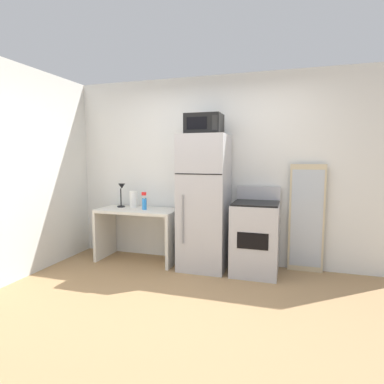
# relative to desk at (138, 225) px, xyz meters

# --- Properties ---
(ground_plane) EXTENTS (12.00, 12.00, 0.00)m
(ground_plane) POSITION_rel_desk_xyz_m (1.11, -1.35, -0.52)
(ground_plane) COLOR #9E7A51
(wall_back_white) EXTENTS (5.00, 0.10, 2.60)m
(wall_back_white) POSITION_rel_desk_xyz_m (1.11, 0.35, 0.78)
(wall_back_white) COLOR silver
(wall_back_white) RESTS_ON ground
(desk) EXTENTS (1.14, 0.56, 0.75)m
(desk) POSITION_rel_desk_xyz_m (0.00, 0.00, 0.00)
(desk) COLOR silver
(desk) RESTS_ON ground
(desk_lamp) EXTENTS (0.14, 0.12, 0.35)m
(desk_lamp) POSITION_rel_desk_xyz_m (-0.30, 0.08, 0.47)
(desk_lamp) COLOR black
(desk_lamp) RESTS_ON desk
(paper_towel_roll) EXTENTS (0.11, 0.11, 0.24)m
(paper_towel_roll) POSITION_rel_desk_xyz_m (-0.13, 0.13, 0.35)
(paper_towel_roll) COLOR white
(paper_towel_roll) RESTS_ON desk
(spray_bottle) EXTENTS (0.06, 0.06, 0.25)m
(spray_bottle) POSITION_rel_desk_xyz_m (0.11, -0.01, 0.33)
(spray_bottle) COLOR #2D8CEA
(spray_bottle) RESTS_ON desk
(refrigerator) EXTENTS (0.62, 0.62, 1.78)m
(refrigerator) POSITION_rel_desk_xyz_m (0.99, -0.02, 0.37)
(refrigerator) COLOR #B7B7BC
(refrigerator) RESTS_ON ground
(microwave) EXTENTS (0.46, 0.35, 0.26)m
(microwave) POSITION_rel_desk_xyz_m (0.99, -0.04, 1.39)
(microwave) COLOR black
(microwave) RESTS_ON refrigerator
(oven_range) EXTENTS (0.58, 0.61, 1.10)m
(oven_range) POSITION_rel_desk_xyz_m (1.66, -0.01, -0.06)
(oven_range) COLOR #B7B7BC
(oven_range) RESTS_ON ground
(leaning_mirror) EXTENTS (0.44, 0.03, 1.40)m
(leaning_mirror) POSITION_rel_desk_xyz_m (2.28, 0.24, 0.18)
(leaning_mirror) COLOR #C6B793
(leaning_mirror) RESTS_ON ground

